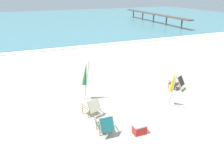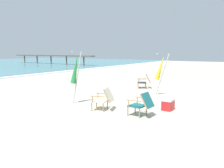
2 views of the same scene
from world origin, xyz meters
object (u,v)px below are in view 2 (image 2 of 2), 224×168
(umbrella_furled_green, at_px, (75,69))
(cooler_box, at_px, (168,104))
(beach_chair_front_left, at_px, (145,81))
(beach_chair_front_right, at_px, (104,98))
(umbrella_furled_yellow, at_px, (161,68))
(beach_chair_back_right, at_px, (142,103))

(umbrella_furled_green, relative_size, cooler_box, 4.29)
(beach_chair_front_left, height_order, umbrella_furled_green, umbrella_furled_green)
(beach_chair_front_right, bearing_deg, umbrella_furled_yellow, -11.34)
(beach_chair_front_left, distance_m, beach_chair_back_right, 5.53)
(beach_chair_front_right, bearing_deg, umbrella_furled_green, 81.90)
(umbrella_furled_yellow, bearing_deg, beach_chair_back_right, -168.17)
(umbrella_furled_yellow, xyz_separation_m, cooler_box, (-2.32, -1.20, -1.11))
(beach_chair_front_left, bearing_deg, beach_chair_front_right, -171.46)
(beach_chair_front_right, relative_size, cooler_box, 1.73)
(beach_chair_back_right, bearing_deg, cooler_box, -20.96)
(beach_chair_front_right, height_order, umbrella_furled_green, umbrella_furled_green)
(beach_chair_front_right, bearing_deg, cooler_box, -56.57)
(umbrella_furled_yellow, bearing_deg, beach_chair_front_right, 168.66)
(umbrella_furled_yellow, bearing_deg, umbrella_furled_green, 146.37)
(cooler_box, bearing_deg, umbrella_furled_yellow, 27.35)
(beach_chair_front_right, height_order, beach_chair_back_right, beach_chair_front_right)
(umbrella_furled_green, distance_m, cooler_box, 3.79)
(beach_chair_front_left, height_order, umbrella_furled_yellow, umbrella_furled_yellow)
(beach_chair_front_left, height_order, beach_chair_back_right, beach_chair_front_left)
(beach_chair_back_right, xyz_separation_m, umbrella_furled_green, (0.16, 2.98, 0.95))
(beach_chair_back_right, distance_m, umbrella_furled_green, 3.14)
(beach_chair_front_right, relative_size, beach_chair_back_right, 1.08)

